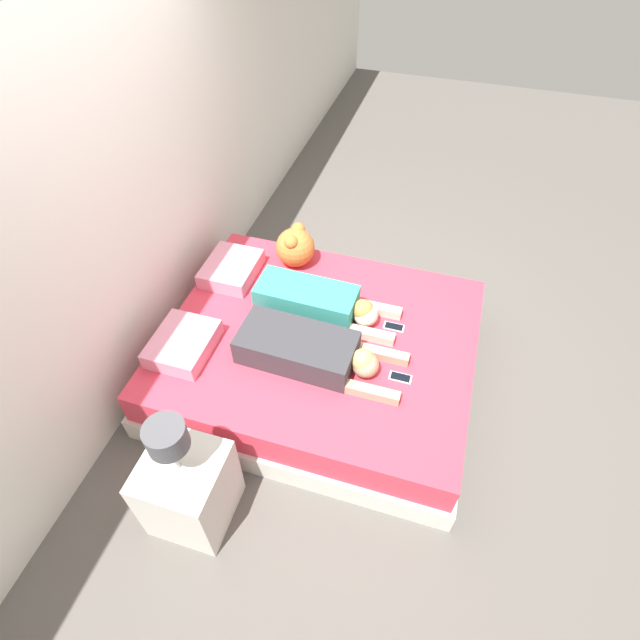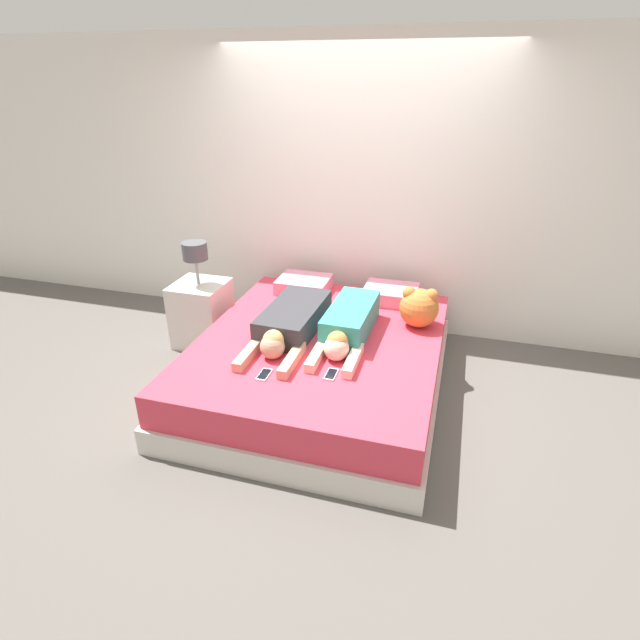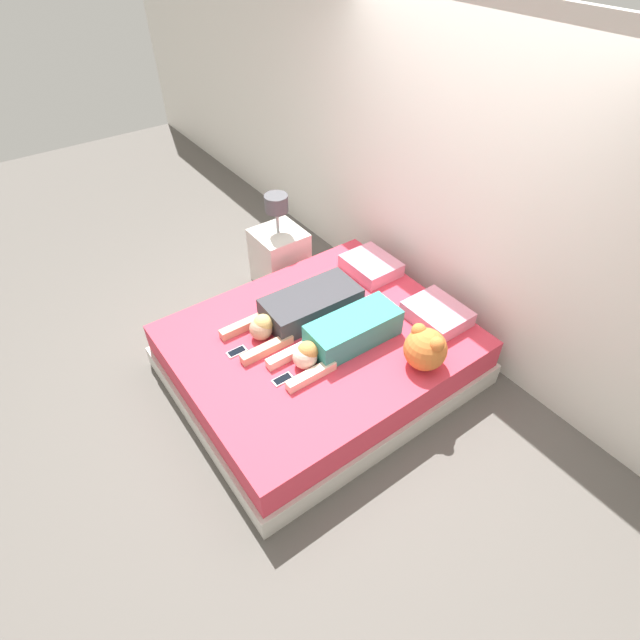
{
  "view_description": "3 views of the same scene",
  "coord_description": "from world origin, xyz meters",
  "px_view_note": "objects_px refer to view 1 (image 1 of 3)",
  "views": [
    {
      "loc": [
        -2.23,
        -0.68,
        3.09
      ],
      "look_at": [
        0.0,
        0.0,
        0.6
      ],
      "focal_mm": 28.0,
      "sensor_mm": 36.0,
      "label": 1
    },
    {
      "loc": [
        0.94,
        -3.22,
        2.25
      ],
      "look_at": [
        0.0,
        0.0,
        0.6
      ],
      "focal_mm": 28.0,
      "sensor_mm": 36.0,
      "label": 2
    },
    {
      "loc": [
        2.26,
        -1.64,
        3.1
      ],
      "look_at": [
        0.0,
        0.0,
        0.6
      ],
      "focal_mm": 28.0,
      "sensor_mm": 36.0,
      "label": 3
    }
  ],
  "objects_px": {
    "person_right": "(319,303)",
    "cell_phone_right": "(394,327)",
    "bed": "(320,355)",
    "person_left": "(310,351)",
    "nightstand": "(188,487)",
    "pillow_head_left": "(183,344)",
    "pillow_head_right": "(231,269)",
    "cell_phone_left": "(400,377)",
    "plush_toy": "(295,246)"
  },
  "relations": [
    {
      "from": "cell_phone_right",
      "to": "plush_toy",
      "type": "relative_size",
      "value": 0.46
    },
    {
      "from": "pillow_head_left",
      "to": "cell_phone_left",
      "type": "relative_size",
      "value": 3.13
    },
    {
      "from": "person_right",
      "to": "cell_phone_left",
      "type": "xyz_separation_m",
      "value": [
        -0.41,
        -0.68,
        -0.1
      ]
    },
    {
      "from": "person_left",
      "to": "person_right",
      "type": "relative_size",
      "value": 1.08
    },
    {
      "from": "person_right",
      "to": "plush_toy",
      "type": "height_order",
      "value": "plush_toy"
    },
    {
      "from": "cell_phone_right",
      "to": "nightstand",
      "type": "distance_m",
      "value": 1.73
    },
    {
      "from": "pillow_head_right",
      "to": "person_right",
      "type": "distance_m",
      "value": 0.81
    },
    {
      "from": "pillow_head_left",
      "to": "person_right",
      "type": "relative_size",
      "value": 0.44
    },
    {
      "from": "pillow_head_right",
      "to": "cell_phone_left",
      "type": "height_order",
      "value": "pillow_head_right"
    },
    {
      "from": "nightstand",
      "to": "pillow_head_right",
      "type": "bearing_deg",
      "value": 14.8
    },
    {
      "from": "cell_phone_left",
      "to": "pillow_head_right",
      "type": "bearing_deg",
      "value": 67.35
    },
    {
      "from": "person_right",
      "to": "cell_phone_left",
      "type": "height_order",
      "value": "person_right"
    },
    {
      "from": "bed",
      "to": "person_right",
      "type": "distance_m",
      "value": 0.39
    },
    {
      "from": "pillow_head_left",
      "to": "nightstand",
      "type": "xyz_separation_m",
      "value": [
        -0.84,
        -0.44,
        -0.18
      ]
    },
    {
      "from": "pillow_head_left",
      "to": "person_left",
      "type": "bearing_deg",
      "value": -79.01
    },
    {
      "from": "person_right",
      "to": "cell_phone_right",
      "type": "xyz_separation_m",
      "value": [
        0.02,
        -0.55,
        -0.1
      ]
    },
    {
      "from": "person_right",
      "to": "cell_phone_right",
      "type": "distance_m",
      "value": 0.56
    },
    {
      "from": "pillow_head_right",
      "to": "nightstand",
      "type": "xyz_separation_m",
      "value": [
        -1.65,
        -0.44,
        -0.18
      ]
    },
    {
      "from": "cell_phone_right",
      "to": "plush_toy",
      "type": "bearing_deg",
      "value": 62.42
    },
    {
      "from": "person_right",
      "to": "nightstand",
      "type": "xyz_separation_m",
      "value": [
        -1.45,
        0.35,
        -0.22
      ]
    },
    {
      "from": "cell_phone_right",
      "to": "cell_phone_left",
      "type": "bearing_deg",
      "value": -163.32
    },
    {
      "from": "pillow_head_left",
      "to": "nightstand",
      "type": "height_order",
      "value": "nightstand"
    },
    {
      "from": "cell_phone_left",
      "to": "nightstand",
      "type": "distance_m",
      "value": 1.47
    },
    {
      "from": "pillow_head_left",
      "to": "plush_toy",
      "type": "relative_size",
      "value": 1.43
    },
    {
      "from": "nightstand",
      "to": "cell_phone_right",
      "type": "bearing_deg",
      "value": -31.63
    },
    {
      "from": "pillow_head_right",
      "to": "person_left",
      "type": "distance_m",
      "value": 1.07
    },
    {
      "from": "bed",
      "to": "pillow_head_right",
      "type": "distance_m",
      "value": 0.99
    },
    {
      "from": "plush_toy",
      "to": "person_left",
      "type": "bearing_deg",
      "value": -155.86
    },
    {
      "from": "pillow_head_left",
      "to": "cell_phone_left",
      "type": "distance_m",
      "value": 1.48
    },
    {
      "from": "bed",
      "to": "cell_phone_right",
      "type": "height_order",
      "value": "cell_phone_right"
    },
    {
      "from": "plush_toy",
      "to": "nightstand",
      "type": "height_order",
      "value": "nightstand"
    },
    {
      "from": "person_left",
      "to": "cell_phone_right",
      "type": "distance_m",
      "value": 0.67
    },
    {
      "from": "pillow_head_left",
      "to": "nightstand",
      "type": "distance_m",
      "value": 0.96
    },
    {
      "from": "bed",
      "to": "pillow_head_left",
      "type": "relative_size",
      "value": 4.76
    },
    {
      "from": "bed",
      "to": "person_left",
      "type": "distance_m",
      "value": 0.4
    },
    {
      "from": "cell_phone_left",
      "to": "person_left",
      "type": "bearing_deg",
      "value": 92.7
    },
    {
      "from": "pillow_head_left",
      "to": "person_left",
      "type": "xyz_separation_m",
      "value": [
        0.17,
        -0.85,
        0.04
      ]
    },
    {
      "from": "cell_phone_left",
      "to": "bed",
      "type": "bearing_deg",
      "value": 71.23
    },
    {
      "from": "plush_toy",
      "to": "bed",
      "type": "bearing_deg",
      "value": -148.95
    },
    {
      "from": "person_left",
      "to": "nightstand",
      "type": "relative_size",
      "value": 1.17
    },
    {
      "from": "bed",
      "to": "pillow_head_left",
      "type": "xyz_separation_m",
      "value": [
        -0.4,
        0.85,
        0.29
      ]
    },
    {
      "from": "pillow_head_right",
      "to": "plush_toy",
      "type": "height_order",
      "value": "plush_toy"
    },
    {
      "from": "bed",
      "to": "cell_phone_left",
      "type": "xyz_separation_m",
      "value": [
        -0.21,
        -0.61,
        0.23
      ]
    },
    {
      "from": "pillow_head_right",
      "to": "cell_phone_right",
      "type": "height_order",
      "value": "pillow_head_right"
    },
    {
      "from": "pillow_head_left",
      "to": "person_left",
      "type": "distance_m",
      "value": 0.87
    },
    {
      "from": "cell_phone_left",
      "to": "pillow_head_left",
      "type": "bearing_deg",
      "value": 97.55
    },
    {
      "from": "pillow_head_left",
      "to": "pillow_head_right",
      "type": "distance_m",
      "value": 0.81
    },
    {
      "from": "person_right",
      "to": "plush_toy",
      "type": "relative_size",
      "value": 3.21
    },
    {
      "from": "pillow_head_right",
      "to": "cell_phone_left",
      "type": "distance_m",
      "value": 1.59
    },
    {
      "from": "person_right",
      "to": "nightstand",
      "type": "distance_m",
      "value": 1.5
    }
  ]
}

